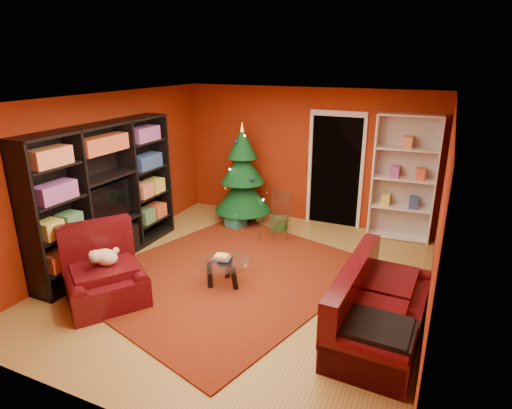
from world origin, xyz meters
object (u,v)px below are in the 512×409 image
at_px(rug, 227,274).
at_px(gift_box_green, 279,224).
at_px(white_bookshelf, 404,179).
at_px(sofa, 382,302).
at_px(coffee_table, 224,273).
at_px(christmas_tree, 243,174).
at_px(dog, 106,257).
at_px(gift_box_teal, 236,219).
at_px(gift_box_red, 231,219).
at_px(armchair, 104,273).
at_px(media_unit, 106,195).
at_px(acrylic_chair, 274,220).

distance_m(rug, gift_box_green, 1.97).
xyz_separation_m(gift_box_green, white_bookshelf, (2.08, 0.58, 0.97)).
height_order(sofa, coffee_table, sofa).
distance_m(rug, sofa, 2.43).
xyz_separation_m(christmas_tree, dog, (-0.38, -3.36, -0.35)).
xyz_separation_m(white_bookshelf, sofa, (0.17, -3.09, -0.68)).
relative_size(dog, sofa, 0.20).
distance_m(gift_box_teal, gift_box_red, 0.21).
distance_m(gift_box_red, armchair, 3.23).
distance_m(media_unit, white_bookshelf, 4.99).
bearing_deg(christmas_tree, media_unit, -116.81).
bearing_deg(gift_box_teal, media_unit, -120.64).
xyz_separation_m(gift_box_green, sofa, (2.25, -2.51, 0.29)).
bearing_deg(acrylic_chair, dog, -96.87).
distance_m(gift_box_teal, coffee_table, 2.26).
height_order(rug, gift_box_red, gift_box_red).
distance_m(sofa, coffee_table, 2.24).
xyz_separation_m(gift_box_red, white_bookshelf, (3.08, 0.64, 1.01)).
bearing_deg(gift_box_teal, gift_box_green, 11.84).
relative_size(gift_box_teal, gift_box_red, 1.54).
height_order(gift_box_green, coffee_table, coffee_table).
xyz_separation_m(gift_box_green, coffee_table, (0.04, -2.26, 0.07)).
height_order(armchair, sofa, sofa).
distance_m(media_unit, gift_box_teal, 2.56).
height_order(media_unit, gift_box_red, media_unit).
bearing_deg(media_unit, gift_box_teal, 59.32).
xyz_separation_m(christmas_tree, acrylic_chair, (0.94, -0.70, -0.55)).
relative_size(media_unit, dog, 7.11).
distance_m(rug, armchair, 1.77).
xyz_separation_m(armchair, acrylic_chair, (1.31, 2.73, 0.01)).
relative_size(gift_box_teal, acrylic_chair, 0.37).
distance_m(christmas_tree, coffee_table, 2.69).
xyz_separation_m(rug, christmas_tree, (-0.76, 2.13, 0.95)).
distance_m(gift_box_green, gift_box_red, 1.00).
relative_size(media_unit, christmas_tree, 1.43).
height_order(gift_box_green, gift_box_red, gift_box_green).
distance_m(gift_box_teal, gift_box_green, 0.85).
bearing_deg(gift_box_teal, armchair, -96.90).
bearing_deg(christmas_tree, gift_box_green, -10.89).
height_order(rug, gift_box_green, gift_box_green).
height_order(media_unit, acrylic_chair, media_unit).
bearing_deg(gift_box_teal, sofa, -37.10).
relative_size(sofa, acrylic_chair, 2.37).
relative_size(media_unit, gift_box_red, 13.96).
height_order(christmas_tree, gift_box_teal, christmas_tree).
xyz_separation_m(christmas_tree, gift_box_red, (-0.16, -0.22, -0.86)).
xyz_separation_m(rug, media_unit, (-1.97, -0.26, 1.08)).
distance_m(white_bookshelf, sofa, 3.17).
relative_size(armchair, dog, 2.64).
height_order(christmas_tree, white_bookshelf, white_bookshelf).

